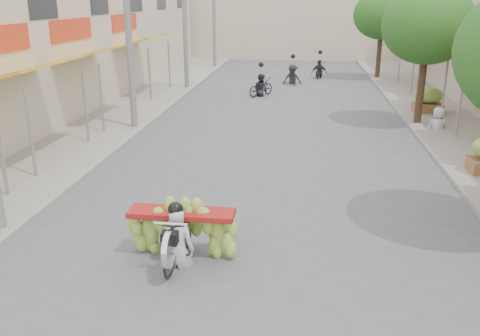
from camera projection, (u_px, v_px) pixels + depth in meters
name	position (u px, v px, depth m)	size (l,w,h in m)	color
sidewalk_left	(121.00, 110.00, 22.32)	(4.00, 60.00, 0.12)	gray
sidewalk_right	(452.00, 119.00, 20.69)	(4.00, 60.00, 0.12)	gray
far_building	(295.00, 14.00, 42.04)	(20.00, 6.00, 7.00)	beige
utility_pole_mid	(128.00, 19.00, 18.05)	(0.60, 0.24, 8.00)	slate
utility_pole_far	(185.00, 12.00, 26.51)	(0.60, 0.24, 8.00)	slate
utility_pole_back	(214.00, 9.00, 34.98)	(0.60, 0.24, 8.00)	slate
street_tree_mid	(428.00, 25.00, 18.75)	(3.40, 3.40, 5.25)	#3A2719
street_tree_far	(382.00, 15.00, 30.04)	(3.40, 3.40, 5.25)	#3A2719
produce_crate_far	(428.00, 98.00, 21.52)	(1.20, 0.88, 1.16)	brown
banana_motorbike	(179.00, 226.00, 9.47)	(2.20, 1.87, 2.15)	black
pedestrian	(440.00, 107.00, 18.72)	(0.86, 0.58, 1.62)	silver
bg_motorbike_a	(261.00, 81.00, 25.64)	(1.43, 1.69, 1.95)	black
bg_motorbike_b	(293.00, 70.00, 29.16)	(1.15, 1.92, 1.95)	black
bg_motorbike_c	(320.00, 65.00, 31.40)	(1.04, 1.72, 1.95)	black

